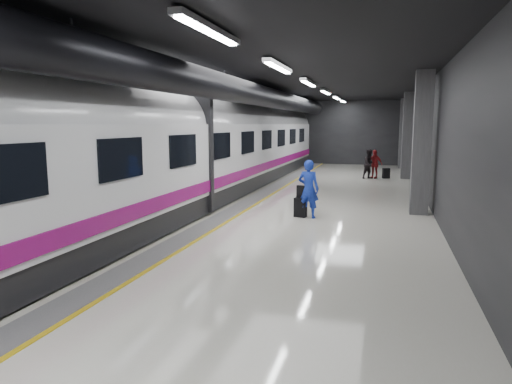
% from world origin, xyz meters
% --- Properties ---
extents(ground, '(40.00, 40.00, 0.00)m').
position_xyz_m(ground, '(0.00, 0.00, 0.00)').
color(ground, silver).
rests_on(ground, ground).
extents(platform_hall, '(10.02, 40.02, 4.51)m').
position_xyz_m(platform_hall, '(-0.29, 0.96, 3.54)').
color(platform_hall, black).
rests_on(platform_hall, ground).
extents(train, '(3.05, 38.00, 4.05)m').
position_xyz_m(train, '(-3.25, -0.00, 2.07)').
color(train, black).
rests_on(train, ground).
extents(traveler_main, '(0.70, 0.51, 1.79)m').
position_xyz_m(traveler_main, '(1.24, 0.42, 0.89)').
color(traveler_main, blue).
rests_on(traveler_main, ground).
extents(suitcase_main, '(0.41, 0.30, 0.60)m').
position_xyz_m(suitcase_main, '(0.99, 0.44, 0.30)').
color(suitcase_main, black).
rests_on(suitcase_main, ground).
extents(shoulder_bag, '(0.32, 0.24, 0.39)m').
position_xyz_m(shoulder_bag, '(1.02, 0.47, 0.79)').
color(shoulder_bag, black).
rests_on(shoulder_bag, suitcase_main).
extents(traveler_far_a, '(0.96, 0.93, 1.56)m').
position_xyz_m(traveler_far_a, '(2.68, 11.39, 0.78)').
color(traveler_far_a, black).
rests_on(traveler_far_a, ground).
extents(traveler_far_b, '(0.96, 0.71, 1.51)m').
position_xyz_m(traveler_far_b, '(2.92, 11.65, 0.76)').
color(traveler_far_b, maroon).
rests_on(traveler_far_b, ground).
extents(suitcase_far, '(0.42, 0.34, 0.54)m').
position_xyz_m(suitcase_far, '(3.54, 11.81, 0.27)').
color(suitcase_far, black).
rests_on(suitcase_far, ground).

